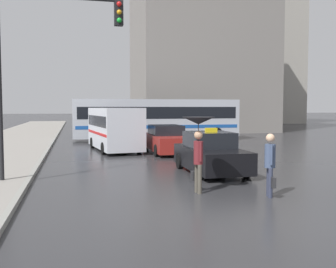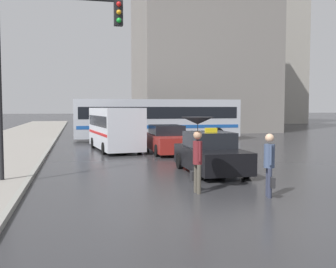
% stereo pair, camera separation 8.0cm
% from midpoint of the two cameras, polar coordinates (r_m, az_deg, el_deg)
% --- Properties ---
extents(ground_plane, '(300.00, 300.00, 0.00)m').
position_cam_midpoint_polar(ground_plane, '(8.84, 6.22, -12.08)').
color(ground_plane, '#2D2D30').
extents(taxi, '(1.91, 4.03, 1.67)m').
position_cam_midpoint_polar(taxi, '(14.72, 6.03, -2.92)').
color(taxi, black).
rests_on(taxi, ground_plane).
extents(sedan_red, '(1.91, 4.75, 1.47)m').
position_cam_midpoint_polar(sedan_red, '(21.05, -0.32, -0.88)').
color(sedan_red, maroon).
rests_on(sedan_red, ground_plane).
extents(ambulance_van, '(2.69, 5.92, 2.40)m').
position_cam_midpoint_polar(ambulance_van, '(22.32, -7.90, 1.04)').
color(ambulance_van, silver).
rests_on(ambulance_van, ground_plane).
extents(city_bus, '(12.08, 2.68, 3.01)m').
position_cam_midpoint_polar(city_bus, '(29.01, -1.76, 2.40)').
color(city_bus, '#B2B7C1').
rests_on(city_bus, ground_plane).
extents(pedestrian_with_umbrella, '(0.93, 0.93, 2.16)m').
position_cam_midpoint_polar(pedestrian_with_umbrella, '(11.06, 4.22, 0.07)').
color(pedestrian_with_umbrella, '#4C473D').
rests_on(pedestrian_with_umbrella, ground_plane).
extents(pedestrian_man, '(0.36, 0.59, 1.72)m').
position_cam_midpoint_polar(pedestrian_man, '(10.95, 14.40, -3.81)').
color(pedestrian_man, '#2D3347').
rests_on(pedestrian_man, ground_plane).
extents(traffic_light, '(3.92, 0.38, 6.20)m').
position_cam_midpoint_polar(traffic_light, '(13.26, -17.12, 11.86)').
color(traffic_light, black).
rests_on(traffic_light, ground_plane).
extents(building_tower_near, '(13.22, 10.01, 23.81)m').
position_cam_midpoint_polar(building_tower_near, '(41.93, 4.74, 16.94)').
color(building_tower_near, gray).
rests_on(building_tower_near, ground_plane).
extents(building_tower_far, '(15.81, 9.92, 22.21)m').
position_cam_midpoint_polar(building_tower_far, '(63.29, 11.00, 11.70)').
color(building_tower_far, '#A39E93').
rests_on(building_tower_far, ground_plane).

